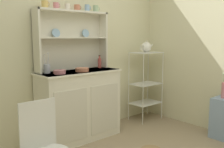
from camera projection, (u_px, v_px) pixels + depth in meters
wall_back at (70, 44)px, 3.42m from camera, size 3.84×0.05×2.50m
hutch_cabinet at (80, 104)px, 3.32m from camera, size 1.10×0.45×0.91m
hutch_shelf_unit at (71, 36)px, 3.31m from camera, size 1.03×0.18×0.77m
bakers_rack at (146, 79)px, 4.10m from camera, size 0.49×0.33×1.11m
wire_chair at (43, 144)px, 1.98m from camera, size 0.36×0.36×0.85m
cup_gold_0 at (45, 4)px, 2.98m from camera, size 0.09×0.08×0.09m
cup_rose_1 at (56, 6)px, 3.08m from camera, size 0.08×0.07×0.08m
cup_cream_2 at (67, 7)px, 3.18m from camera, size 0.09×0.07×0.08m
cup_terracotta_3 at (77, 8)px, 3.27m from camera, size 0.09×0.08×0.08m
cup_sky_4 at (87, 8)px, 3.38m from camera, size 0.08×0.07×0.09m
cup_sage_5 at (96, 9)px, 3.47m from camera, size 0.09×0.08×0.09m
bowl_mixing_large at (60, 72)px, 2.99m from camera, size 0.14×0.14×0.05m
bowl_floral_medium at (82, 70)px, 3.20m from camera, size 0.17×0.17×0.05m
jam_bottle at (100, 63)px, 3.57m from camera, size 0.05×0.05×0.18m
utensil_jar at (47, 68)px, 3.04m from camera, size 0.08×0.08×0.25m
porcelain_teapot at (146, 47)px, 4.02m from camera, size 0.25×0.16×0.18m
flower_vase at (224, 88)px, 3.33m from camera, size 0.07×0.07×0.35m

